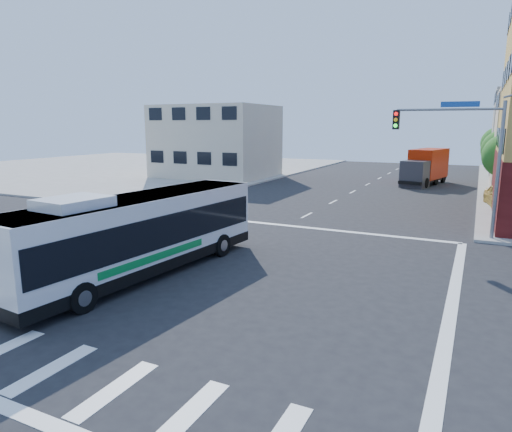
% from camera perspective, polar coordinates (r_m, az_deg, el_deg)
% --- Properties ---
extents(ground, '(120.00, 120.00, 0.00)m').
position_cam_1_polar(ground, '(18.82, -7.24, -6.81)').
color(ground, black).
rests_on(ground, ground).
extents(sidewalk_nw, '(50.00, 50.00, 0.15)m').
position_cam_1_polar(sidewalk_nw, '(67.38, -15.98, 5.93)').
color(sidewalk_nw, gray).
rests_on(sidewalk_nw, ground).
extents(building_west, '(12.06, 10.06, 8.00)m').
position_cam_1_polar(building_west, '(52.38, -4.99, 9.23)').
color(building_west, beige).
rests_on(building_west, ground).
extents(signal_mast_ne, '(7.91, 1.13, 8.07)m').
position_cam_1_polar(signal_mast_ne, '(25.56, 24.44, 8.41)').
color(signal_mast_ne, slate).
rests_on(signal_mast_ne, ground).
extents(street_tree_a, '(3.60, 3.60, 5.53)m').
position_cam_1_polar(street_tree_a, '(42.94, 28.88, 6.90)').
color(street_tree_a, '#392515').
rests_on(street_tree_a, ground).
extents(street_tree_b, '(3.80, 3.80, 5.79)m').
position_cam_1_polar(street_tree_b, '(50.92, 28.52, 7.58)').
color(street_tree_b, '#392515').
rests_on(street_tree_b, ground).
extents(street_tree_c, '(3.40, 3.40, 5.29)m').
position_cam_1_polar(street_tree_c, '(58.92, 28.22, 7.64)').
color(street_tree_c, '#392515').
rests_on(street_tree_c, ground).
extents(street_tree_d, '(4.00, 4.00, 6.03)m').
position_cam_1_polar(street_tree_d, '(66.89, 28.05, 8.29)').
color(street_tree_d, '#392515').
rests_on(street_tree_d, ground).
extents(transit_bus, '(3.58, 11.91, 3.47)m').
position_cam_1_polar(transit_bus, '(18.33, -14.26, -2.04)').
color(transit_bus, black).
rests_on(transit_bus, ground).
extents(box_truck, '(3.92, 8.07, 3.50)m').
position_cam_1_polar(box_truck, '(48.69, 20.38, 5.70)').
color(box_truck, '#2A2A30').
rests_on(box_truck, ground).
extents(parked_car, '(2.67, 5.00, 1.62)m').
position_cam_1_polar(parked_car, '(37.19, 28.40, 2.16)').
color(parked_car, gold).
rests_on(parked_car, ground).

